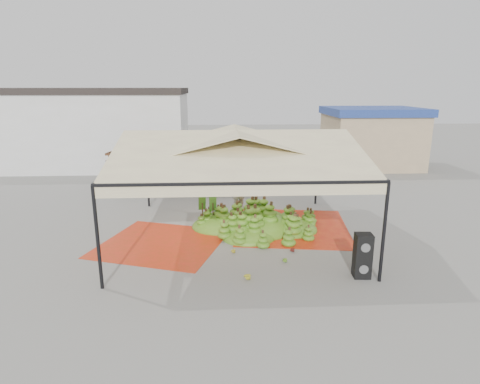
{
  "coord_description": "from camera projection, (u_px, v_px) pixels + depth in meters",
  "views": [
    {
      "loc": [
        -0.65,
        -14.45,
        5.54
      ],
      "look_at": [
        0.2,
        1.5,
        1.3
      ],
      "focal_mm": 30.0,
      "sensor_mm": 36.0,
      "label": 1
    }
  ],
  "objects": [
    {
      "name": "speaker_stack",
      "position": [
        363.0,
        256.0,
        11.85
      ],
      "size": [
        0.52,
        0.46,
        1.36
      ],
      "rotation": [
        0.0,
        0.0,
        -0.07
      ],
      "color": "black",
      "rests_on": "ground"
    },
    {
      "name": "tarp_left",
      "position": [
        162.0,
        243.0,
        14.57
      ],
      "size": [
        5.17,
        5.05,
        0.01
      ],
      "primitive_type": "cube",
      "rotation": [
        0.0,
        0.0,
        -0.32
      ],
      "color": "red",
      "rests_on": "ground"
    },
    {
      "name": "banana_heap",
      "position": [
        257.0,
        216.0,
        15.89
      ],
      "size": [
        6.21,
        5.59,
        1.11
      ],
      "primitive_type": "ellipsoid",
      "rotation": [
        0.0,
        0.0,
        -0.29
      ],
      "color": "#3D7B19",
      "rests_on": "ground"
    },
    {
      "name": "hand_yellow_b",
      "position": [
        244.0,
        276.0,
        11.81
      ],
      "size": [
        0.53,
        0.44,
        0.22
      ],
      "primitive_type": "ellipsoid",
      "rotation": [
        0.0,
        0.0,
        0.09
      ],
      "color": "#ACA922",
      "rests_on": "ground"
    },
    {
      "name": "canopy_tent",
      "position": [
        237.0,
        150.0,
        14.56
      ],
      "size": [
        8.1,
        8.1,
        4.0
      ],
      "color": "black",
      "rests_on": "ground"
    },
    {
      "name": "hand_red_b",
      "position": [
        357.0,
        262.0,
        12.74
      ],
      "size": [
        0.56,
        0.5,
        0.22
      ],
      "primitive_type": "ellipsoid",
      "rotation": [
        0.0,
        0.0,
        0.27
      ],
      "color": "#531A13",
      "rests_on": "ground"
    },
    {
      "name": "banana_leaves",
      "position": [
        207.0,
        227.0,
        16.26
      ],
      "size": [
        0.96,
        1.36,
        3.7
      ],
      "primitive_type": null,
      "color": "#30671B",
      "rests_on": "ground"
    },
    {
      "name": "vendor",
      "position": [
        238.0,
        192.0,
        18.38
      ],
      "size": [
        0.65,
        0.49,
        1.61
      ],
      "primitive_type": "imported",
      "rotation": [
        0.0,
        0.0,
        3.32
      ],
      "color": "gray",
      "rests_on": "ground"
    },
    {
      "name": "tarp_right",
      "position": [
        292.0,
        227.0,
        16.25
      ],
      "size": [
        4.95,
        5.14,
        0.01
      ],
      "primitive_type": "cube",
      "rotation": [
        0.0,
        0.0,
        -0.13
      ],
      "color": "#CB4113",
      "rests_on": "ground"
    },
    {
      "name": "building_white",
      "position": [
        83.0,
        128.0,
        27.7
      ],
      "size": [
        14.3,
        6.3,
        5.4
      ],
      "color": "silver",
      "rests_on": "ground"
    },
    {
      "name": "truck_right",
      "position": [
        311.0,
        163.0,
        23.26
      ],
      "size": [
        6.01,
        3.37,
        1.96
      ],
      "rotation": [
        0.0,
        0.0,
        -0.27
      ],
      "color": "#463017",
      "rests_on": "ground"
    },
    {
      "name": "hanging_bunches",
      "position": [
        233.0,
        173.0,
        13.79
      ],
      "size": [
        1.74,
        0.24,
        0.2
      ],
      "color": "#3F851B",
      "rests_on": "ground"
    },
    {
      "name": "truck_left",
      "position": [
        175.0,
        165.0,
        21.96
      ],
      "size": [
        6.63,
        3.16,
        2.19
      ],
      "rotation": [
        0.0,
        0.0,
        -0.16
      ],
      "color": "#50311A",
      "rests_on": "ground"
    },
    {
      "name": "hand_green",
      "position": [
        282.0,
        259.0,
        13.0
      ],
      "size": [
        0.44,
        0.38,
        0.18
      ],
      "primitive_type": "ellipsoid",
      "rotation": [
        0.0,
        0.0,
        -0.16
      ],
      "color": "#4B7217",
      "rests_on": "ground"
    },
    {
      "name": "hand_red_a",
      "position": [
        290.0,
        249.0,
        13.82
      ],
      "size": [
        0.46,
        0.41,
        0.18
      ],
      "primitive_type": "ellipsoid",
      "rotation": [
        0.0,
        0.0,
        -0.21
      ],
      "color": "maroon",
      "rests_on": "ground"
    },
    {
      "name": "hand_yellow_a",
      "position": [
        231.0,
        250.0,
        13.71
      ],
      "size": [
        0.4,
        0.33,
        0.18
      ],
      "primitive_type": "ellipsoid",
      "rotation": [
        0.0,
        0.0,
        0.03
      ],
      "color": "gold",
      "rests_on": "ground"
    },
    {
      "name": "ground",
      "position": [
        237.0,
        235.0,
        15.4
      ],
      "size": [
        90.0,
        90.0,
        0.0
      ],
      "primitive_type": "plane",
      "color": "slate",
      "rests_on": "ground"
    },
    {
      "name": "building_tan",
      "position": [
        371.0,
        137.0,
        27.93
      ],
      "size": [
        6.3,
        5.3,
        4.1
      ],
      "color": "tan",
      "rests_on": "ground"
    }
  ]
}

